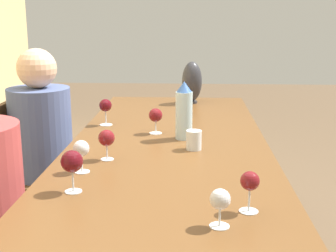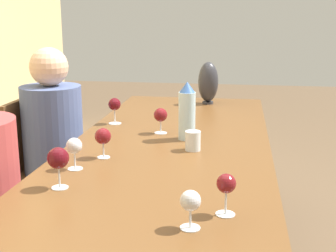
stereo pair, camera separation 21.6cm
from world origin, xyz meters
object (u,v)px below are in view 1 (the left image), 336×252
(wine_glass_1, at_px, (156,116))
(wine_glass_5, at_px, (72,162))
(wine_glass_0, at_px, (250,183))
(chair_far, at_px, (32,172))
(vase, at_px, (192,82))
(water_bottle, at_px, (184,111))
(wine_glass_6, at_px, (105,106))
(person_far, at_px, (45,147))
(wine_glass_2, at_px, (107,139))
(wine_glass_3, at_px, (220,200))
(water_tumbler, at_px, (194,140))
(wine_glass_4, at_px, (81,149))

(wine_glass_1, relative_size, wine_glass_5, 0.88)
(wine_glass_0, bearing_deg, chair_far, 44.40)
(vase, bearing_deg, water_bottle, 177.68)
(water_bottle, bearing_deg, wine_glass_6, 58.89)
(wine_glass_1, height_order, chair_far, wine_glass_1)
(wine_glass_0, height_order, wine_glass_5, wine_glass_5)
(wine_glass_1, xyz_separation_m, person_far, (0.16, 0.64, -0.22))
(wine_glass_2, height_order, wine_glass_6, wine_glass_6)
(wine_glass_0, xyz_separation_m, wine_glass_3, (-0.11, 0.10, -0.02))
(vase, xyz_separation_m, wine_glass_2, (-1.29, 0.36, -0.06))
(wine_glass_1, xyz_separation_m, wine_glass_5, (-0.82, 0.23, 0.02))
(water_tumbler, bearing_deg, wine_glass_4, 127.23)
(water_bottle, xyz_separation_m, wine_glass_3, (-0.97, -0.12, -0.06))
(wine_glass_2, height_order, wine_glass_3, wine_glass_2)
(wine_glass_1, xyz_separation_m, wine_glass_6, (0.17, 0.29, 0.01))
(wine_glass_1, distance_m, chair_far, 0.83)
(wine_glass_1, bearing_deg, wine_glass_0, -158.98)
(vase, relative_size, wine_glass_4, 2.21)
(wine_glass_0, distance_m, wine_glass_6, 1.31)
(vase, xyz_separation_m, wine_glass_0, (-1.80, -0.18, -0.05))
(wine_glass_0, xyz_separation_m, person_far, (1.12, 1.01, -0.23))
(wine_glass_2, relative_size, wine_glass_3, 1.12)
(water_tumbler, relative_size, wine_glass_2, 0.68)
(wine_glass_2, distance_m, wine_glass_5, 0.37)
(wine_glass_5, bearing_deg, wine_glass_3, -116.53)
(water_tumbler, height_order, wine_glass_1, wine_glass_1)
(water_bottle, relative_size, wine_glass_3, 2.44)
(water_bottle, relative_size, wine_glass_2, 2.19)
(wine_glass_4, height_order, wine_glass_5, wine_glass_5)
(vase, xyz_separation_m, wine_glass_1, (-0.84, 0.19, -0.05))
(wine_glass_0, bearing_deg, wine_glass_4, 60.65)
(wine_glass_5, distance_m, person_far, 1.09)
(water_tumbler, xyz_separation_m, vase, (1.12, 0.01, 0.10))
(water_tumbler, distance_m, wine_glass_5, 0.69)
(wine_glass_3, relative_size, person_far, 0.10)
(wine_glass_3, xyz_separation_m, wine_glass_6, (1.24, 0.56, 0.02))
(vase, relative_size, wine_glass_6, 1.95)
(wine_glass_0, xyz_separation_m, wine_glass_1, (0.96, 0.37, -0.00))
(wine_glass_3, bearing_deg, wine_glass_1, 14.17)
(wine_glass_5, height_order, wine_glass_6, wine_glass_5)
(water_bottle, distance_m, wine_glass_2, 0.48)
(chair_far, bearing_deg, water_tumbler, -115.40)
(wine_glass_1, height_order, wine_glass_3, wine_glass_1)
(wine_glass_3, relative_size, wine_glass_5, 0.78)
(vase, relative_size, wine_glass_1, 2.15)
(wine_glass_3, relative_size, wine_glass_4, 0.91)
(wine_glass_2, relative_size, person_far, 0.11)
(wine_glass_4, xyz_separation_m, chair_far, (0.77, 0.48, -0.37))
(wine_glass_3, bearing_deg, wine_glass_6, 24.34)
(water_bottle, relative_size, water_tumbler, 3.22)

